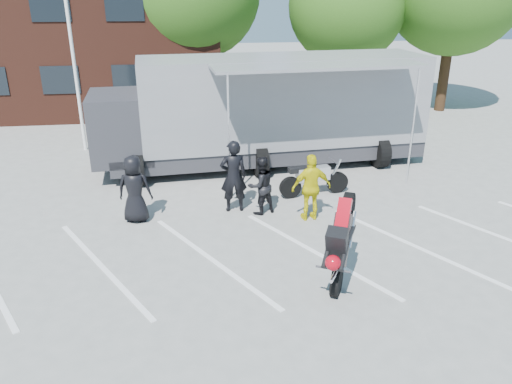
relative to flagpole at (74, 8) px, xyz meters
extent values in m
plane|color=#969691|center=(6.24, -10.00, -5.05)|extent=(100.00, 100.00, 0.00)
cube|color=white|center=(6.24, -9.00, -5.05)|extent=(18.09, 13.33, 0.01)
cube|color=#492217|center=(-3.76, 8.00, -1.55)|extent=(18.00, 8.00, 7.00)
cylinder|color=white|center=(-0.26, 0.00, -1.05)|extent=(0.12, 0.12, 8.00)
cylinder|color=#382314|center=(4.24, 6.00, -3.43)|extent=(0.50, 0.50, 3.24)
cylinder|color=#382314|center=(11.24, 5.00, -3.61)|extent=(0.50, 0.50, 2.88)
sphere|color=#2C5816|center=(11.24, 5.00, -0.09)|extent=(5.44, 5.44, 5.44)
cylinder|color=#382314|center=(16.24, 4.50, -3.34)|extent=(0.50, 0.50, 3.42)
imported|color=black|center=(2.23, -6.70, -4.16)|extent=(0.94, 0.68, 1.78)
imported|color=black|center=(4.82, -6.38, -4.06)|extent=(0.74, 0.50, 1.99)
imported|color=black|center=(5.52, -6.65, -4.26)|extent=(0.95, 0.86, 1.59)
imported|color=yellow|center=(6.76, -7.21, -4.16)|extent=(1.08, 0.53, 1.79)
camera|label=1|loc=(3.72, -18.90, 0.58)|focal=35.00mm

